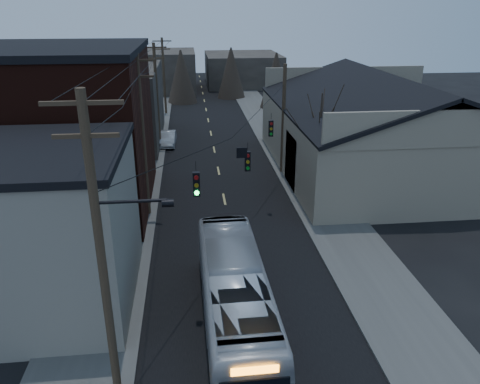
# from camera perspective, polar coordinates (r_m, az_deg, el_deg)

# --- Properties ---
(road_surface) EXTENTS (9.00, 110.00, 0.02)m
(road_surface) POSITION_cam_1_polar(r_m,az_deg,el_deg) (41.78, -3.01, 4.40)
(road_surface) COLOR black
(road_surface) RESTS_ON ground
(sidewalk_left) EXTENTS (4.00, 110.00, 0.12)m
(sidewalk_left) POSITION_cam_1_polar(r_m,az_deg,el_deg) (41.93, -11.93, 4.08)
(sidewalk_left) COLOR #474744
(sidewalk_left) RESTS_ON ground
(sidewalk_right) EXTENTS (4.00, 110.00, 0.12)m
(sidewalk_right) POSITION_cam_1_polar(r_m,az_deg,el_deg) (42.60, 5.78, 4.73)
(sidewalk_right) COLOR #474744
(sidewalk_right) RESTS_ON ground
(building_clapboard) EXTENTS (8.00, 8.00, 7.00)m
(building_clapboard) POSITION_cam_1_polar(r_m,az_deg,el_deg) (21.95, -23.84, -4.43)
(building_clapboard) COLOR gray
(building_clapboard) RESTS_ON ground
(building_brick) EXTENTS (10.00, 12.00, 10.00)m
(building_brick) POSITION_cam_1_polar(r_m,az_deg,el_deg) (31.72, -20.51, 6.75)
(building_brick) COLOR black
(building_brick) RESTS_ON ground
(building_left_far) EXTENTS (9.00, 14.00, 7.00)m
(building_left_far) POSITION_cam_1_polar(r_m,az_deg,el_deg) (47.25, -15.31, 10.09)
(building_left_far) COLOR #2F2A26
(building_left_far) RESTS_ON ground
(warehouse) EXTENTS (16.16, 20.60, 7.73)m
(warehouse) POSITION_cam_1_polar(r_m,az_deg,el_deg) (39.21, 16.83, 6.41)
(warehouse) COLOR #80715D
(warehouse) RESTS_ON ground
(building_far_left) EXTENTS (10.00, 12.00, 6.00)m
(building_far_left) POSITION_cam_1_polar(r_m,az_deg,el_deg) (75.50, -9.42, 14.33)
(building_far_left) COLOR #2F2A26
(building_far_left) RESTS_ON ground
(building_far_right) EXTENTS (12.00, 14.00, 5.00)m
(building_far_right) POSITION_cam_1_polar(r_m,az_deg,el_deg) (80.95, 0.30, 14.74)
(building_far_right) COLOR #2F2A26
(building_far_right) RESTS_ON ground
(bare_tree) EXTENTS (0.40, 0.40, 7.20)m
(bare_tree) POSITION_cam_1_polar(r_m,az_deg,el_deg) (32.29, 9.61, 5.51)
(bare_tree) COLOR black
(bare_tree) RESTS_ON ground
(utility_lines) EXTENTS (11.24, 45.28, 10.50)m
(utility_lines) POSITION_cam_1_polar(r_m,az_deg,el_deg) (34.79, -7.77, 9.09)
(utility_lines) COLOR #382B1E
(utility_lines) RESTS_ON ground
(bus) EXTENTS (2.65, 10.73, 2.98)m
(bus) POSITION_cam_1_polar(r_m,az_deg,el_deg) (19.51, -0.62, -12.58)
(bus) COLOR #B4B9C1
(bus) RESTS_ON ground
(parked_car) EXTENTS (1.53, 4.04, 1.32)m
(parked_car) POSITION_cam_1_polar(r_m,az_deg,el_deg) (45.45, -8.76, 6.47)
(parked_car) COLOR #A3A7AB
(parked_car) RESTS_ON ground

